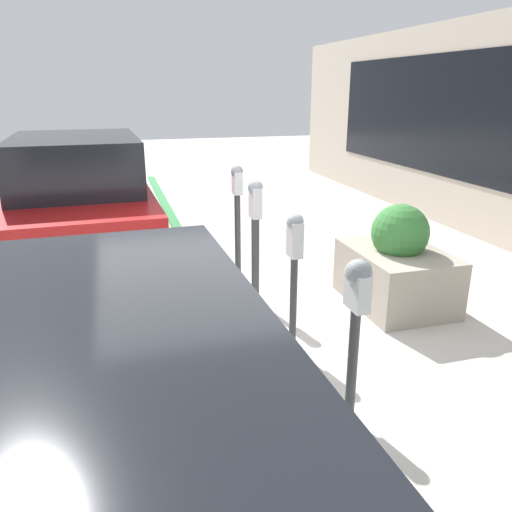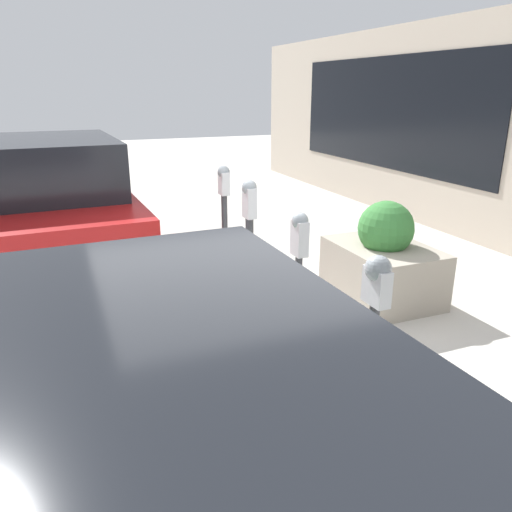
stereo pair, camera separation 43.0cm
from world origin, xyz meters
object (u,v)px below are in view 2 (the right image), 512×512
Objects in this scene: parking_meter_nearest at (375,309)px; parking_meter_fourth at (224,210)px; parking_meter_second at (299,262)px; parking_meter_middle at (250,233)px; parked_car_middle at (56,204)px; planter_box at (383,262)px.

parking_meter_fourth is (2.80, 0.05, 0.03)m from parking_meter_nearest.
parking_meter_middle is (0.97, 0.04, -0.01)m from parking_meter_second.
parked_car_middle reaches higher than parking_meter_middle.
parking_meter_nearest reaches higher than planter_box.
parking_meter_middle is at bearing -146.49° from parked_car_middle.
planter_box is at bearing -89.67° from parking_meter_middle.
parking_meter_middle reaches higher than parking_meter_second.
planter_box is at bearing -119.03° from parking_meter_fourth.
parking_meter_second is 0.93× the size of parking_meter_fourth.
parking_meter_middle is 1.67m from planter_box.
planter_box is (0.98, -1.56, -0.52)m from parking_meter_second.
parking_meter_middle is 2.94m from parked_car_middle.
parking_meter_second is 0.93× the size of parking_meter_middle.
parking_meter_second is at bearing 180.00° from parking_meter_fourth.
parking_meter_second reaches higher than planter_box.
parked_car_middle is at bearing 48.64° from parking_meter_fourth.
parking_meter_fourth is at bearing 60.97° from planter_box.
parking_meter_second is at bearing -177.61° from parking_meter_middle.
parking_meter_second is 1.84m from parking_meter_fourth.
planter_box is 4.10m from parked_car_middle.
parking_meter_second is 0.32× the size of parked_car_middle.
parking_meter_fourth reaches higher than parking_meter_middle.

